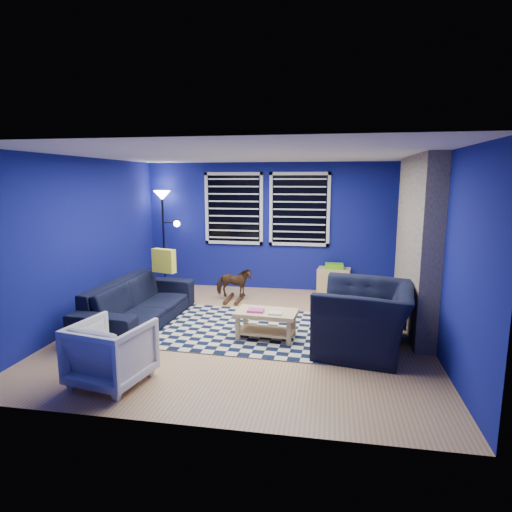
{
  "coord_description": "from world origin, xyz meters",
  "views": [
    {
      "loc": [
        1.15,
        -5.83,
        2.16
      ],
      "look_at": [
        0.08,
        0.3,
        1.05
      ],
      "focal_mm": 30.0,
      "sensor_mm": 36.0,
      "label": 1
    }
  ],
  "objects_px": {
    "armchair_big": "(365,318)",
    "cabinet": "(334,281)",
    "floor_lamp": "(164,209)",
    "rocking_horse": "(234,283)",
    "armchair_bent": "(111,352)",
    "sofa": "(139,303)",
    "coffee_table": "(266,319)",
    "tv": "(405,224)"
  },
  "relations": [
    {
      "from": "armchair_bent",
      "to": "floor_lamp",
      "type": "relative_size",
      "value": 0.39
    },
    {
      "from": "tv",
      "to": "floor_lamp",
      "type": "relative_size",
      "value": 0.51
    },
    {
      "from": "cabinet",
      "to": "armchair_big",
      "type": "bearing_deg",
      "value": -76.53
    },
    {
      "from": "armchair_big",
      "to": "armchair_bent",
      "type": "height_order",
      "value": "armchair_big"
    },
    {
      "from": "rocking_horse",
      "to": "armchair_bent",
      "type": "bearing_deg",
      "value": 160.65
    },
    {
      "from": "armchair_big",
      "to": "rocking_horse",
      "type": "relative_size",
      "value": 2.09
    },
    {
      "from": "tv",
      "to": "coffee_table",
      "type": "relative_size",
      "value": 1.15
    },
    {
      "from": "tv",
      "to": "sofa",
      "type": "xyz_separation_m",
      "value": [
        -4.09,
        -2.04,
        -1.06
      ]
    },
    {
      "from": "coffee_table",
      "to": "cabinet",
      "type": "relative_size",
      "value": 1.36
    },
    {
      "from": "tv",
      "to": "armchair_big",
      "type": "xyz_separation_m",
      "value": [
        -0.83,
        -2.46,
        -0.97
      ]
    },
    {
      "from": "rocking_horse",
      "to": "floor_lamp",
      "type": "bearing_deg",
      "value": 54.99
    },
    {
      "from": "armchair_big",
      "to": "armchair_bent",
      "type": "xyz_separation_m",
      "value": [
        -2.73,
        -1.4,
        -0.08
      ]
    },
    {
      "from": "rocking_horse",
      "to": "sofa",
      "type": "bearing_deg",
      "value": 134.16
    },
    {
      "from": "armchair_big",
      "to": "floor_lamp",
      "type": "distance_m",
      "value": 4.76
    },
    {
      "from": "armchair_big",
      "to": "cabinet",
      "type": "relative_size",
      "value": 2.05
    },
    {
      "from": "sofa",
      "to": "armchair_bent",
      "type": "bearing_deg",
      "value": -161.48
    },
    {
      "from": "sofa",
      "to": "cabinet",
      "type": "bearing_deg",
      "value": -49.51
    },
    {
      "from": "cabinet",
      "to": "floor_lamp",
      "type": "distance_m",
      "value": 3.63
    },
    {
      "from": "floor_lamp",
      "to": "sofa",
      "type": "bearing_deg",
      "value": -78.09
    },
    {
      "from": "armchair_bent",
      "to": "rocking_horse",
      "type": "relative_size",
      "value": 1.2
    },
    {
      "from": "coffee_table",
      "to": "tv",
      "type": "bearing_deg",
      "value": 47.17
    },
    {
      "from": "tv",
      "to": "armchair_bent",
      "type": "relative_size",
      "value": 1.32
    },
    {
      "from": "armchair_big",
      "to": "floor_lamp",
      "type": "height_order",
      "value": "floor_lamp"
    },
    {
      "from": "rocking_horse",
      "to": "floor_lamp",
      "type": "xyz_separation_m",
      "value": [
        -1.59,
        0.76,
        1.26
      ]
    },
    {
      "from": "armchair_big",
      "to": "floor_lamp",
      "type": "bearing_deg",
      "value": -116.15
    },
    {
      "from": "tv",
      "to": "coffee_table",
      "type": "height_order",
      "value": "tv"
    },
    {
      "from": "armchair_bent",
      "to": "floor_lamp",
      "type": "bearing_deg",
      "value": -65.36
    },
    {
      "from": "armchair_big",
      "to": "rocking_horse",
      "type": "bearing_deg",
      "value": -122.33
    },
    {
      "from": "tv",
      "to": "coffee_table",
      "type": "distance_m",
      "value": 3.32
    },
    {
      "from": "floor_lamp",
      "to": "cabinet",
      "type": "bearing_deg",
      "value": 0.2
    },
    {
      "from": "coffee_table",
      "to": "armchair_bent",
      "type": "bearing_deg",
      "value": -132.67
    },
    {
      "from": "tv",
      "to": "floor_lamp",
      "type": "xyz_separation_m",
      "value": [
        -4.57,
        0.24,
        0.2
      ]
    },
    {
      "from": "armchair_bent",
      "to": "rocking_horse",
      "type": "height_order",
      "value": "armchair_bent"
    },
    {
      "from": "armchair_bent",
      "to": "coffee_table",
      "type": "xyz_separation_m",
      "value": [
        1.44,
        1.56,
        -0.06
      ]
    },
    {
      "from": "sofa",
      "to": "rocking_horse",
      "type": "xyz_separation_m",
      "value": [
        1.11,
        1.51,
        -0.0
      ]
    },
    {
      "from": "floor_lamp",
      "to": "tv",
      "type": "bearing_deg",
      "value": -2.98
    },
    {
      "from": "cabinet",
      "to": "floor_lamp",
      "type": "bearing_deg",
      "value": -174.15
    },
    {
      "from": "armchair_bent",
      "to": "coffee_table",
      "type": "relative_size",
      "value": 0.87
    },
    {
      "from": "rocking_horse",
      "to": "armchair_big",
      "type": "bearing_deg",
      "value": -141.34
    },
    {
      "from": "armchair_bent",
      "to": "coffee_table",
      "type": "bearing_deg",
      "value": -121.93
    },
    {
      "from": "tv",
      "to": "armchair_big",
      "type": "bearing_deg",
      "value": -108.67
    },
    {
      "from": "cabinet",
      "to": "sofa",
      "type": "bearing_deg",
      "value": -136.04
    }
  ]
}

